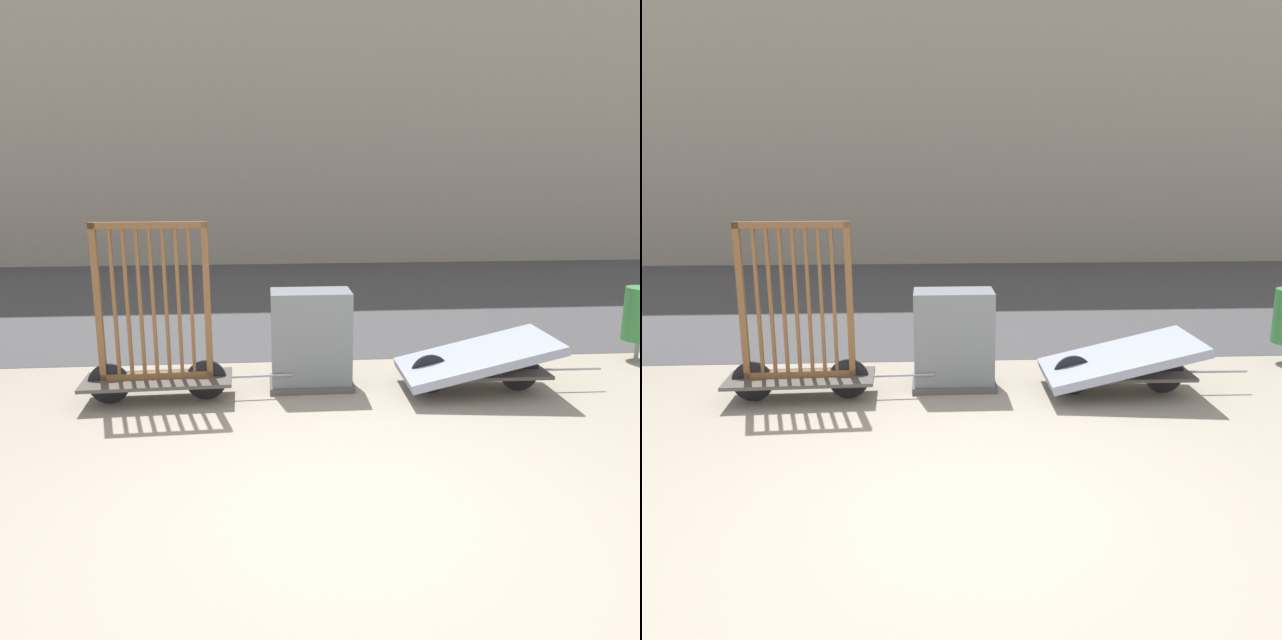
# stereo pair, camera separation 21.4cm
# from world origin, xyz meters

# --- Properties ---
(ground_plane) EXTENTS (60.00, 60.00, 0.00)m
(ground_plane) POSITION_xyz_m (0.00, 0.00, 0.00)
(ground_plane) COLOR gray
(road_strip) EXTENTS (56.00, 9.47, 0.01)m
(road_strip) POSITION_xyz_m (0.00, 8.64, 0.00)
(road_strip) COLOR #424244
(road_strip) RESTS_ON ground_plane
(building_facade) EXTENTS (48.00, 4.00, 13.50)m
(building_facade) POSITION_xyz_m (0.00, 15.38, 6.75)
(building_facade) COLOR #9E9384
(building_facade) RESTS_ON ground_plane
(bike_cart_with_bedframe) EXTENTS (2.36, 0.70, 2.02)m
(bike_cart_with_bedframe) POSITION_xyz_m (-1.83, 2.51, 0.66)
(bike_cart_with_bedframe) COLOR #4C4742
(bike_cart_with_bedframe) RESTS_ON ground_plane
(bike_cart_with_mattress) EXTENTS (2.41, 1.12, 0.68)m
(bike_cart_with_mattress) POSITION_xyz_m (1.84, 2.51, 0.39)
(bike_cart_with_mattress) COLOR #4C4742
(bike_cart_with_mattress) RESTS_ON ground_plane
(utility_cabinet) EXTENTS (1.00, 0.61, 1.18)m
(utility_cabinet) POSITION_xyz_m (-0.08, 2.86, 0.55)
(utility_cabinet) COLOR #4C4C4C
(utility_cabinet) RESTS_ON ground_plane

